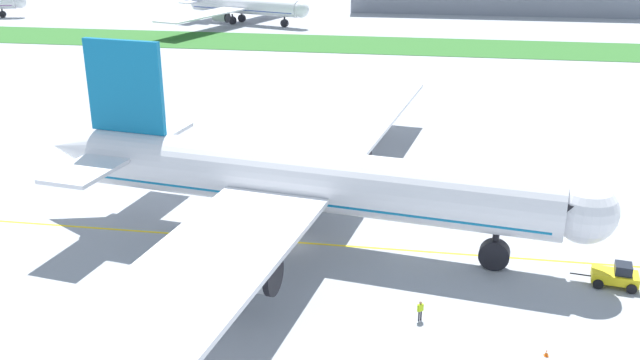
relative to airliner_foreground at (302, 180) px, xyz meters
The scene contains 9 objects.
ground_plane 6.78m from the airliner_foreground, 134.94° to the right, with size 600.00×600.00×0.00m, color #9399A0.
apron_taxi_line 6.68m from the airliner_foreground, 157.34° to the right, with size 280.00×0.36×0.01m, color yellow.
grass_median_strip 110.82m from the airliner_foreground, 90.66° to the left, with size 320.00×24.00×0.10m, color #2D6628.
airliner_foreground is the anchor object (origin of this frame).
pushback_tug 30.02m from the airliner_foreground, ahead, with size 5.82×2.96×2.20m.
ground_crew_wingwalker_port 18.65m from the airliner_foreground, 47.14° to the right, with size 0.52×0.48×1.75m.
traffic_cone_near_nose 27.95m from the airliner_foreground, 37.32° to the right, with size 0.36×0.36×0.58m.
service_truck_baggage_loader 38.32m from the airliner_foreground, 89.04° to the left, with size 5.49×3.29×3.10m.
parked_airliner_far_centre 145.89m from the airliner_foreground, 107.31° to the left, with size 41.57×66.50×14.96m.
Camera 1 is at (13.29, -62.19, 31.42)m, focal length 39.68 mm.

